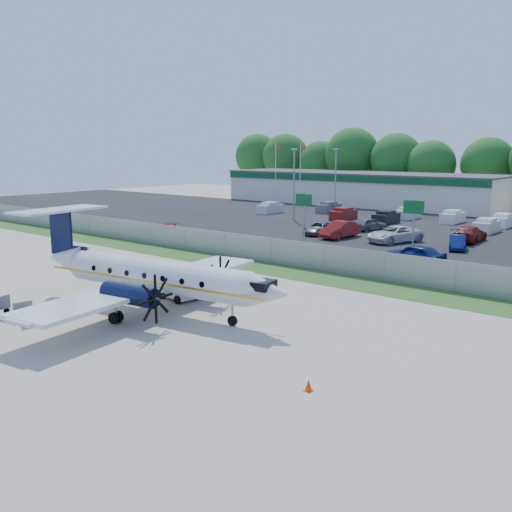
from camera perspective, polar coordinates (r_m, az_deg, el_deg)
The scene contains 27 objects.
ground at distance 32.66m, azimuth -6.73°, elevation -5.48°, with size 170.00×170.00×0.00m, color #B3A697.
grass_verge at distance 41.59m, azimuth 5.26°, elevation -1.92°, with size 170.00×4.00×0.02m, color #2D561E.
access_road at distance 47.43m, azimuth 10.02°, elevation -0.47°, with size 170.00×8.00×0.02m, color black.
parking_lot at distance 66.32m, azimuth 19.01°, elevation 2.27°, with size 170.00×32.00×0.02m, color black.
perimeter_fence at distance 43.03m, azimuth 6.78°, elevation -0.17°, with size 120.00×0.06×1.99m.
building_west at distance 96.01m, azimuth 10.27°, elevation 6.68°, with size 46.40×12.40×5.24m.
sign_left at distance 54.39m, azimuth 4.82°, elevation 4.91°, with size 1.80×0.26×5.00m.
sign_mid at distance 49.02m, azimuth 15.48°, elevation 3.93°, with size 1.80×0.26×5.00m.
flagpole_west at distance 96.57m, azimuth 2.01°, elevation 8.66°, with size 1.06×0.12×10.00m.
flagpole_east at distance 93.61m, azimuth 4.47°, elevation 8.57°, with size 1.06×0.12×10.00m.
light_pole_nw at distance 73.46m, azimuth 3.83°, elevation 7.68°, with size 0.90×0.35×9.09m.
light_pole_sw at distance 81.79m, azimuth 7.96°, elevation 7.91°, with size 0.90×0.35×9.09m.
aircraft at distance 32.53m, azimuth -10.34°, elevation -1.86°, with size 17.59×17.29×5.39m.
pushback_tug at distance 34.94m, azimuth -7.56°, elevation -3.44°, with size 2.40×1.88×1.21m.
baggage_cart_far at distance 32.72m, azimuth -21.80°, elevation -5.40°, with size 1.87×1.31×0.90m.
cone_nose at distance 22.24m, azimuth 5.27°, elevation -12.77°, with size 0.32×0.32×0.46m.
cone_port_wing at distance 32.93m, azimuth -20.59°, elevation -5.48°, with size 0.40×0.40×0.57m.
cone_starboard_wing at distance 39.55m, azimuth -3.17°, elevation -2.22°, with size 0.34×0.34×0.49m.
road_car_west at distance 58.00m, azimuth -8.04°, elevation 1.60°, with size 2.77×6.01×1.67m, color maroon.
road_car_mid at distance 46.92m, azimuth 15.58°, elevation -0.84°, with size 1.97×4.91×1.67m, color navy.
parked_car_a at distance 61.45m, azimuth 6.23°, elevation 2.15°, with size 2.21×4.80×1.33m, color #595B5E.
parked_car_b at distance 59.34m, azimuth 8.37°, elevation 1.80°, with size 1.82×5.23×1.72m, color maroon.
parked_car_c at distance 57.51m, azimuth 13.67°, elevation 1.32°, with size 2.69×5.84×1.62m, color silver.
parked_car_d at distance 55.09m, azimuth 19.43°, elevation 0.61°, with size 1.40×4.02×1.32m, color navy.
parked_car_f at distance 65.24m, azimuth 11.24°, elevation 2.50°, with size 1.74×4.33×1.48m, color #595B5E.
parked_car_g at distance 60.02m, azimuth 20.51°, elevation 1.33°, with size 2.23×5.49×1.59m, color maroon.
far_parking_rows at distance 70.99m, azimuth 20.44°, elevation 2.69°, with size 56.00×10.00×1.60m, color gray, non-canonical shape.
Camera 1 is at (22.72, -21.64, 9.05)m, focal length 40.00 mm.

